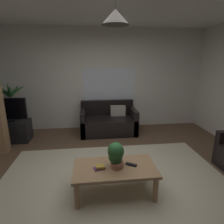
{
  "coord_description": "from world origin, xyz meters",
  "views": [
    {
      "loc": [
        -0.34,
        -2.55,
        1.84
      ],
      "look_at": [
        0.0,
        0.3,
        1.05
      ],
      "focal_mm": 29.5,
      "sensor_mm": 36.0,
      "label": 1
    }
  ],
  "objects_px": {
    "book_on_table_0": "(100,168)",
    "couch_under_window": "(108,122)",
    "coffee_table": "(115,171)",
    "tv_stand": "(10,131)",
    "potted_plant_on_table": "(116,154)",
    "book_on_table_1": "(100,166)",
    "remote_on_table_1": "(131,165)",
    "potted_palm_corner": "(12,111)",
    "remote_on_table_0": "(118,161)",
    "tv": "(6,110)",
    "pendant_lamp": "(115,17)"
  },
  "relations": [
    {
      "from": "pendant_lamp",
      "to": "potted_palm_corner",
      "type": "bearing_deg",
      "value": 132.29
    },
    {
      "from": "remote_on_table_1",
      "to": "pendant_lamp",
      "type": "bearing_deg",
      "value": 122.93
    },
    {
      "from": "book_on_table_0",
      "to": "book_on_table_1",
      "type": "xyz_separation_m",
      "value": [
        0.01,
        -0.0,
        0.02
      ]
    },
    {
      "from": "remote_on_table_1",
      "to": "tv_stand",
      "type": "bearing_deg",
      "value": 80.11
    },
    {
      "from": "potted_plant_on_table",
      "to": "tv",
      "type": "bearing_deg",
      "value": 137.43
    },
    {
      "from": "book_on_table_1",
      "to": "remote_on_table_1",
      "type": "height_order",
      "value": "book_on_table_1"
    },
    {
      "from": "coffee_table",
      "to": "tv_stand",
      "type": "height_order",
      "value": "tv_stand"
    },
    {
      "from": "potted_palm_corner",
      "to": "couch_under_window",
      "type": "bearing_deg",
      "value": -4.05
    },
    {
      "from": "coffee_table",
      "to": "couch_under_window",
      "type": "bearing_deg",
      "value": 86.47
    },
    {
      "from": "potted_palm_corner",
      "to": "potted_plant_on_table",
      "type": "bearing_deg",
      "value": -47.68
    },
    {
      "from": "potted_palm_corner",
      "to": "pendant_lamp",
      "type": "distance_m",
      "value": 3.8
    },
    {
      "from": "couch_under_window",
      "to": "potted_plant_on_table",
      "type": "bearing_deg",
      "value": -93.21
    },
    {
      "from": "potted_plant_on_table",
      "to": "pendant_lamp",
      "type": "relative_size",
      "value": 0.84
    },
    {
      "from": "potted_palm_corner",
      "to": "tv_stand",
      "type": "bearing_deg",
      "value": -81.38
    },
    {
      "from": "remote_on_table_1",
      "to": "potted_plant_on_table",
      "type": "distance_m",
      "value": 0.3
    },
    {
      "from": "book_on_table_1",
      "to": "pendant_lamp",
      "type": "distance_m",
      "value": 1.88
    },
    {
      "from": "couch_under_window",
      "to": "remote_on_table_0",
      "type": "relative_size",
      "value": 8.96
    },
    {
      "from": "coffee_table",
      "to": "pendant_lamp",
      "type": "distance_m",
      "value": 1.97
    },
    {
      "from": "couch_under_window",
      "to": "tv_stand",
      "type": "height_order",
      "value": "couch_under_window"
    },
    {
      "from": "tv",
      "to": "potted_palm_corner",
      "type": "height_order",
      "value": "potted_palm_corner"
    },
    {
      "from": "coffee_table",
      "to": "tv",
      "type": "height_order",
      "value": "tv"
    },
    {
      "from": "potted_plant_on_table",
      "to": "tv_stand",
      "type": "relative_size",
      "value": 0.43
    },
    {
      "from": "coffee_table",
      "to": "tv",
      "type": "distance_m",
      "value": 3.05
    },
    {
      "from": "book_on_table_0",
      "to": "remote_on_table_1",
      "type": "height_order",
      "value": "same"
    },
    {
      "from": "couch_under_window",
      "to": "remote_on_table_0",
      "type": "bearing_deg",
      "value": -91.95
    },
    {
      "from": "couch_under_window",
      "to": "pendant_lamp",
      "type": "xyz_separation_m",
      "value": [
        -0.14,
        -2.35,
        2.05
      ]
    },
    {
      "from": "book_on_table_0",
      "to": "tv",
      "type": "bearing_deg",
      "value": 134.24
    },
    {
      "from": "remote_on_table_1",
      "to": "pendant_lamp",
      "type": "distance_m",
      "value": 1.91
    },
    {
      "from": "potted_plant_on_table",
      "to": "coffee_table",
      "type": "bearing_deg",
      "value": 138.19
    },
    {
      "from": "book_on_table_1",
      "to": "potted_plant_on_table",
      "type": "height_order",
      "value": "potted_plant_on_table"
    },
    {
      "from": "tv_stand",
      "to": "tv",
      "type": "distance_m",
      "value": 0.53
    },
    {
      "from": "coffee_table",
      "to": "remote_on_table_0",
      "type": "relative_size",
      "value": 7.21
    },
    {
      "from": "couch_under_window",
      "to": "tv_stand",
      "type": "bearing_deg",
      "value": -173.18
    },
    {
      "from": "coffee_table",
      "to": "potted_plant_on_table",
      "type": "height_order",
      "value": "potted_plant_on_table"
    },
    {
      "from": "coffee_table",
      "to": "tv_stand",
      "type": "distance_m",
      "value": 3.04
    },
    {
      "from": "book_on_table_1",
      "to": "potted_plant_on_table",
      "type": "xyz_separation_m",
      "value": [
        0.21,
        0.01,
        0.18
      ]
    },
    {
      "from": "couch_under_window",
      "to": "potted_plant_on_table",
      "type": "distance_m",
      "value": 2.39
    },
    {
      "from": "tv_stand",
      "to": "tv",
      "type": "relative_size",
      "value": 1.02
    },
    {
      "from": "potted_plant_on_table",
      "to": "pendant_lamp",
      "type": "xyz_separation_m",
      "value": [
        -0.01,
        0.01,
        1.7
      ]
    },
    {
      "from": "book_on_table_0",
      "to": "remote_on_table_1",
      "type": "relative_size",
      "value": 0.98
    },
    {
      "from": "remote_on_table_0",
      "to": "pendant_lamp",
      "type": "height_order",
      "value": "pendant_lamp"
    },
    {
      "from": "book_on_table_0",
      "to": "tv",
      "type": "xyz_separation_m",
      "value": [
        -2.01,
        2.06,
        0.36
      ]
    },
    {
      "from": "book_on_table_0",
      "to": "couch_under_window",
      "type": "bearing_deg",
      "value": 81.37
    },
    {
      "from": "remote_on_table_1",
      "to": "tv_stand",
      "type": "height_order",
      "value": "tv_stand"
    },
    {
      "from": "book_on_table_1",
      "to": "tv_stand",
      "type": "height_order",
      "value": "tv_stand"
    },
    {
      "from": "book_on_table_0",
      "to": "remote_on_table_1",
      "type": "distance_m",
      "value": 0.45
    },
    {
      "from": "book_on_table_1",
      "to": "remote_on_table_0",
      "type": "relative_size",
      "value": 0.76
    },
    {
      "from": "remote_on_table_0",
      "to": "remote_on_table_1",
      "type": "height_order",
      "value": "same"
    },
    {
      "from": "book_on_table_0",
      "to": "remote_on_table_0",
      "type": "xyz_separation_m",
      "value": [
        0.28,
        0.14,
        0.0
      ]
    },
    {
      "from": "tv_stand",
      "to": "tv",
      "type": "height_order",
      "value": "tv"
    }
  ]
}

